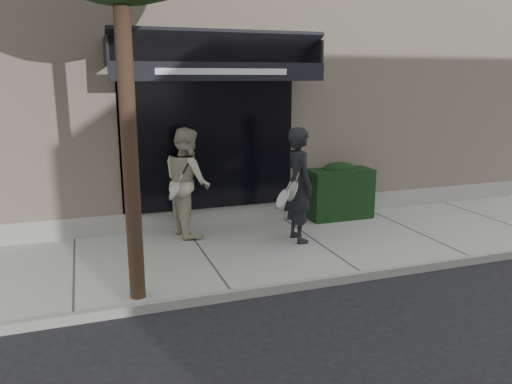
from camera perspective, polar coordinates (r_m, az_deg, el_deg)
name	(u,v)px	position (r m, az deg, el deg)	size (l,w,h in m)	color
ground	(315,247)	(8.89, 6.81, -6.29)	(80.00, 80.00, 0.00)	black
sidewalk	(316,244)	(8.87, 6.82, -5.92)	(20.00, 3.00, 0.12)	#A0A19B
curb	(362,276)	(7.60, 12.01, -9.35)	(20.00, 0.10, 0.14)	gray
building_facade	(233,85)	(13.02, -2.68, 12.17)	(14.30, 8.04, 5.64)	beige
hedge	(338,191)	(10.27, 9.39, 0.08)	(1.30, 0.70, 1.14)	black
pedestrian_front	(299,185)	(8.60, 4.94, 0.79)	(0.76, 0.81, 1.98)	black
pedestrian_back	(187,182)	(9.01, -7.84, 1.18)	(0.90, 1.06, 1.95)	#B8B393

